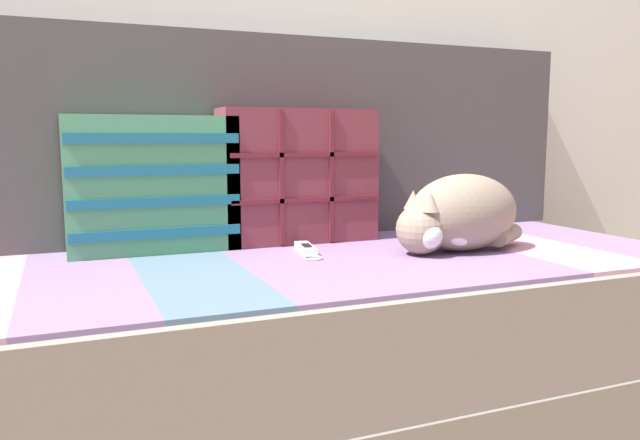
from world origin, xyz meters
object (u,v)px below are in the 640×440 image
throw_pillow_striped (153,184)px  game_remote_near (306,249)px  couch (284,351)px  throw_pillow_quilted (298,176)px  sleeping_cat (458,216)px

throw_pillow_striped → game_remote_near: 0.42m
couch → throw_pillow_striped: size_ratio=5.18×
couch → throw_pillow_striped: (-0.27, 0.22, 0.40)m
throw_pillow_quilted → couch: bearing=-119.1°
couch → game_remote_near: game_remote_near is taller
couch → game_remote_near: size_ratio=11.54×
throw_pillow_quilted → sleeping_cat: size_ratio=1.10×
sleeping_cat → game_remote_near: 0.39m
couch → throw_pillow_quilted: size_ratio=5.01×
couch → sleeping_cat: bearing=-9.9°
couch → throw_pillow_quilted: throw_pillow_quilted is taller
throw_pillow_striped → sleeping_cat: 0.77m
throw_pillow_quilted → game_remote_near: 0.25m
sleeping_cat → game_remote_near: bearing=160.4°
couch → sleeping_cat: 0.55m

